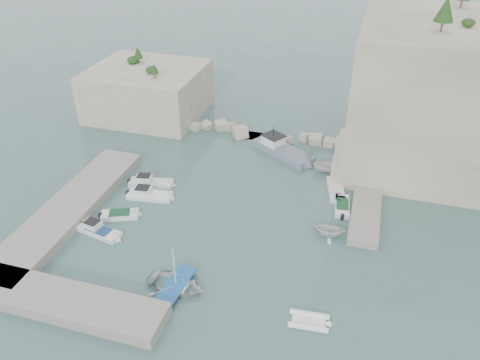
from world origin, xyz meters
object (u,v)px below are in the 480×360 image
(motorboat_a, at_px, (151,185))
(tender_east_b, at_px, (342,208))
(rowboat, at_px, (176,288))
(inflatable_dinghy, at_px, (309,322))
(tender_east_a, at_px, (328,235))
(tender_east_d, at_px, (329,172))
(motorboat_d, at_px, (99,234))
(work_boat, at_px, (283,154))
(motorboat_b, at_px, (150,197))
(tender_east_c, at_px, (335,192))
(motorboat_c, at_px, (120,217))

(motorboat_a, height_order, tender_east_b, motorboat_a)
(rowboat, xyz_separation_m, inflatable_dinghy, (11.76, -0.48, 0.00))
(tender_east_a, xyz_separation_m, tender_east_d, (-1.50, 12.25, 0.00))
(motorboat_d, xyz_separation_m, work_boat, (14.41, 21.26, 0.00))
(motorboat_b, xyz_separation_m, tender_east_c, (19.94, 7.09, 0.00))
(rowboat, distance_m, tender_east_c, 22.40)
(motorboat_a, bearing_deg, tender_east_a, -20.01)
(motorboat_b, distance_m, inflatable_dinghy, 23.65)
(motorboat_a, bearing_deg, inflatable_dinghy, -46.38)
(rowboat, bearing_deg, motorboat_b, 40.03)
(inflatable_dinghy, bearing_deg, motorboat_b, 143.89)
(motorboat_b, relative_size, work_boat, 0.57)
(motorboat_a, xyz_separation_m, tender_east_b, (21.97, 1.67, 0.00))
(inflatable_dinghy, height_order, tender_east_a, tender_east_a)
(motorboat_b, height_order, tender_east_c, motorboat_b)
(motorboat_c, bearing_deg, tender_east_d, 15.03)
(motorboat_a, height_order, rowboat, motorboat_a)
(motorboat_d, height_order, tender_east_c, motorboat_d)
(tender_east_a, bearing_deg, inflatable_dinghy, 177.27)
(motorboat_d, xyz_separation_m, tender_east_b, (23.12, 11.35, 0.00))
(motorboat_c, height_order, work_boat, work_boat)
(rowboat, distance_m, inflatable_dinghy, 11.77)
(tender_east_c, bearing_deg, motorboat_b, 96.97)
(motorboat_b, xyz_separation_m, inflatable_dinghy, (20.06, -12.53, 0.00))
(motorboat_d, bearing_deg, tender_east_b, 37.32)
(work_boat, bearing_deg, inflatable_dinghy, -41.71)
(rowboat, distance_m, tender_east_b, 20.50)
(tender_east_b, bearing_deg, rowboat, 135.51)
(motorboat_b, xyz_separation_m, tender_east_a, (20.17, -0.95, 0.00))
(motorboat_d, height_order, work_boat, work_boat)
(tender_east_d, height_order, work_boat, work_boat)
(motorboat_c, relative_size, rowboat, 0.80)
(inflatable_dinghy, xyz_separation_m, work_boat, (-7.78, 26.49, 0.00))
(motorboat_a, xyz_separation_m, tender_east_a, (21.16, -3.34, 0.00))
(rowboat, xyz_separation_m, tender_east_c, (11.64, 19.14, 0.00))
(motorboat_d, xyz_separation_m, motorboat_b, (2.14, 7.30, 0.00))
(motorboat_a, bearing_deg, motorboat_b, -78.51)
(rowboat, relative_size, inflatable_dinghy, 1.50)
(motorboat_b, distance_m, motorboat_a, 2.59)
(motorboat_a, relative_size, tender_east_c, 1.03)
(motorboat_a, height_order, work_boat, work_boat)
(motorboat_c, height_order, tender_east_d, tender_east_d)
(tender_east_a, xyz_separation_m, tender_east_b, (0.81, 5.00, 0.00))
(tender_east_a, bearing_deg, rowboat, 130.92)
(motorboat_b, height_order, tender_east_b, motorboat_b)
(motorboat_a, xyz_separation_m, inflatable_dinghy, (21.05, -14.92, 0.00))
(motorboat_b, bearing_deg, tender_east_b, 3.36)
(work_boat, bearing_deg, motorboat_b, -99.41)
(rowboat, distance_m, work_boat, 26.31)
(motorboat_d, bearing_deg, tender_east_a, 27.05)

